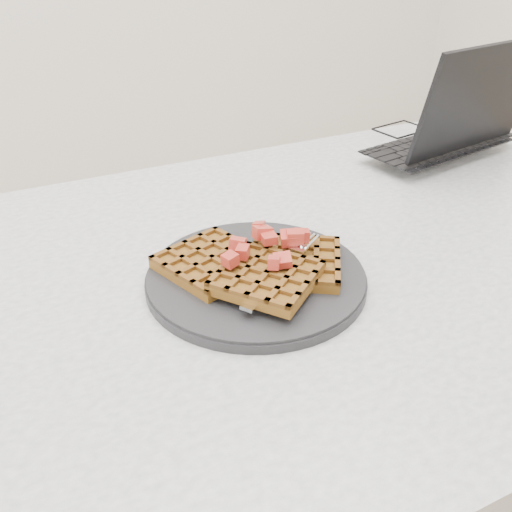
% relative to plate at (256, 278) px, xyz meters
% --- Properties ---
extents(table, '(1.20, 0.80, 0.75)m').
position_rel_plate_xyz_m(table, '(0.11, 0.03, -0.12)').
color(table, silver).
rests_on(table, ground).
extents(plate, '(0.28, 0.28, 0.02)m').
position_rel_plate_xyz_m(plate, '(0.00, 0.00, 0.00)').
color(plate, black).
rests_on(plate, table).
extents(waffles, '(0.25, 0.22, 0.03)m').
position_rel_plate_xyz_m(waffles, '(0.00, -0.00, 0.02)').
color(waffles, brown).
rests_on(waffles, plate).
extents(strawberry_pile, '(0.15, 0.15, 0.02)m').
position_rel_plate_xyz_m(strawberry_pile, '(0.00, -0.00, 0.05)').
color(strawberry_pile, maroon).
rests_on(strawberry_pile, waffles).
extents(fork, '(0.16, 0.12, 0.02)m').
position_rel_plate_xyz_m(fork, '(0.03, -0.03, 0.02)').
color(fork, silver).
rests_on(fork, plate).
extents(laptop, '(0.36, 0.29, 0.22)m').
position_rel_plate_xyz_m(laptop, '(0.52, 0.27, 0.03)').
color(laptop, black).
rests_on(laptop, table).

